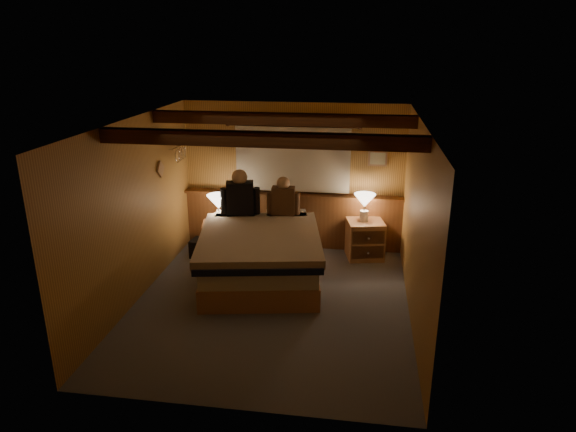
% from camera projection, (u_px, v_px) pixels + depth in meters
% --- Properties ---
extents(floor, '(4.20, 4.20, 0.00)m').
position_uv_depth(floor, '(271.00, 303.00, 6.84)').
color(floor, '#525662').
rests_on(floor, ground).
extents(ceiling, '(4.20, 4.20, 0.00)m').
position_uv_depth(ceiling, '(269.00, 122.00, 6.06)').
color(ceiling, tan).
rests_on(ceiling, wall_back).
extents(wall_back, '(3.60, 0.00, 3.60)m').
position_uv_depth(wall_back, '(293.00, 176.00, 8.41)').
color(wall_back, '#B68941').
rests_on(wall_back, floor).
extents(wall_left, '(0.00, 4.20, 4.20)m').
position_uv_depth(wall_left, '(135.00, 211.00, 6.70)').
color(wall_left, '#B68941').
rests_on(wall_left, floor).
extents(wall_right, '(0.00, 4.20, 4.20)m').
position_uv_depth(wall_right, '(417.00, 225.00, 6.20)').
color(wall_right, '#B68941').
rests_on(wall_right, floor).
extents(wall_front, '(3.60, 0.00, 3.60)m').
position_uv_depth(wall_front, '(228.00, 297.00, 4.48)').
color(wall_front, '#B68941').
rests_on(wall_front, floor).
extents(wainscot, '(3.60, 0.23, 0.94)m').
position_uv_depth(wainscot, '(293.00, 219.00, 8.58)').
color(wainscot, brown).
rests_on(wainscot, wall_back).
extents(curtain_window, '(2.18, 0.09, 1.11)m').
position_uv_depth(curtain_window, '(293.00, 158.00, 8.24)').
color(curtain_window, '#4C2913').
rests_on(curtain_window, wall_back).
extents(ceiling_beams, '(3.60, 1.65, 0.16)m').
position_uv_depth(ceiling_beams, '(272.00, 128.00, 6.23)').
color(ceiling_beams, '#4C2913').
rests_on(ceiling_beams, ceiling).
extents(coat_rail, '(0.05, 0.55, 0.24)m').
position_uv_depth(coat_rail, '(180.00, 152.00, 8.01)').
color(coat_rail, silver).
rests_on(coat_rail, wall_left).
extents(framed_print, '(0.30, 0.04, 0.25)m').
position_uv_depth(framed_print, '(378.00, 158.00, 8.09)').
color(framed_print, '#A47852').
rests_on(framed_print, wall_back).
extents(bed, '(1.98, 2.40, 0.74)m').
position_uv_depth(bed, '(260.00, 254.00, 7.42)').
color(bed, '#B2794B').
rests_on(bed, floor).
extents(nightstand_left, '(0.58, 0.54, 0.54)m').
position_uv_depth(nightstand_left, '(219.00, 239.00, 8.30)').
color(nightstand_left, '#B2794B').
rests_on(nightstand_left, floor).
extents(nightstand_right, '(0.65, 0.61, 0.61)m').
position_uv_depth(nightstand_right, '(365.00, 239.00, 8.18)').
color(nightstand_right, '#B2794B').
rests_on(nightstand_right, floor).
extents(lamp_left, '(0.36, 0.36, 0.47)m').
position_uv_depth(lamp_left, '(218.00, 204.00, 8.09)').
color(lamp_left, silver).
rests_on(lamp_left, nightstand_left).
extents(lamp_right, '(0.34, 0.34, 0.44)m').
position_uv_depth(lamp_right, '(365.00, 202.00, 8.01)').
color(lamp_right, silver).
rests_on(lamp_right, nightstand_right).
extents(person_left, '(0.60, 0.33, 0.74)m').
position_uv_depth(person_left, '(240.00, 196.00, 7.95)').
color(person_left, black).
rests_on(person_left, bed).
extents(person_right, '(0.52, 0.22, 0.63)m').
position_uv_depth(person_right, '(283.00, 199.00, 7.97)').
color(person_right, '#4B311E').
rests_on(person_right, bed).
extents(duffel_bag, '(0.52, 0.35, 0.35)m').
position_uv_depth(duffel_bag, '(206.00, 248.00, 8.23)').
color(duffel_bag, black).
rests_on(duffel_bag, floor).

